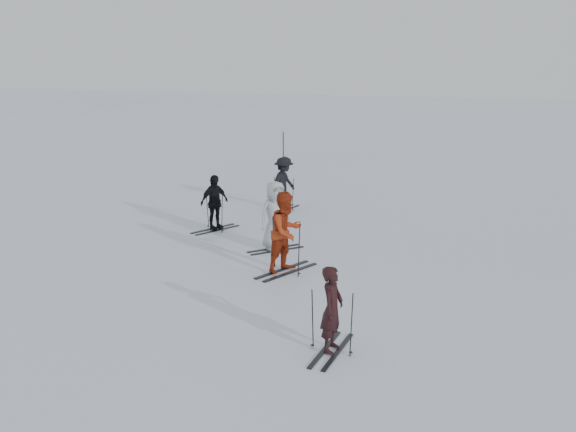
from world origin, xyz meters
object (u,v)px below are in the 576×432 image
at_px(skier_uphill_far, 284,184).
at_px(piste_marker, 283,154).
at_px(skier_near_dark, 332,310).
at_px(skier_grey, 275,217).
at_px(skier_uphill_left, 214,203).
at_px(skier_red, 286,233).

bearing_deg(skier_uphill_far, piste_marker, 31.95).
bearing_deg(skier_near_dark, skier_uphill_far, 27.85).
distance_m(skier_grey, skier_uphill_left, 2.71).
bearing_deg(skier_uphill_far, skier_grey, -151.19).
height_order(skier_grey, piste_marker, piste_marker).
height_order(skier_red, skier_uphill_left, skier_red).
bearing_deg(piste_marker, skier_uphill_far, -70.77).
relative_size(skier_grey, piste_marker, 0.99).
xyz_separation_m(skier_uphill_left, skier_uphill_far, (1.14, 3.00, 0.06)).
relative_size(skier_grey, skier_uphill_left, 1.13).
height_order(skier_near_dark, skier_grey, skier_grey).
height_order(skier_near_dark, skier_red, skier_red).
bearing_deg(skier_near_dark, piste_marker, 26.25).
relative_size(skier_uphill_left, skier_uphill_far, 0.93).
distance_m(skier_near_dark, skier_uphill_left, 8.47).
relative_size(skier_near_dark, skier_red, 0.80).
relative_size(skier_near_dark, skier_grey, 0.84).
bearing_deg(piste_marker, skier_near_dark, -68.02).
bearing_deg(skier_red, skier_uphill_left, 73.43).
distance_m(skier_uphill_far, piste_marker, 6.10).
bearing_deg(skier_uphill_far, skier_red, -147.79).
distance_m(skier_near_dark, skier_red, 4.31).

